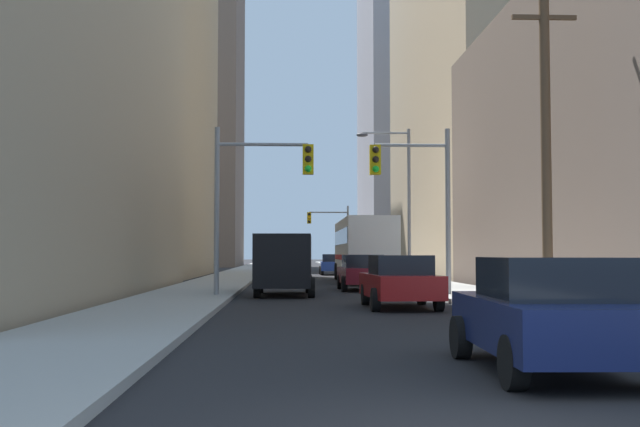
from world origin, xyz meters
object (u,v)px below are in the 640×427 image
object	(u,v)px
city_bus	(363,247)
sedan_red	(400,281)
sedan_silver	(283,266)
traffic_signal_far_right	(330,227)
sedan_navy	(549,314)
traffic_signal_near_left	(259,183)
sedan_maroon	(362,272)
sedan_blue	(333,264)
traffic_signal_near_right	(415,185)
cargo_van_black	(284,261)

from	to	relation	value
city_bus	sedan_red	size ratio (longest dim) A/B	2.70
city_bus	sedan_silver	world-z (taller)	city_bus
traffic_signal_far_right	sedan_navy	bearing A→B (deg)	-90.55
sedan_navy	traffic_signal_far_right	xyz separation A→B (m)	(0.59, 61.42, 3.28)
sedan_silver	traffic_signal_far_right	xyz separation A→B (m)	(4.26, 20.25, 3.28)
traffic_signal_near_left	sedan_navy	bearing A→B (deg)	-75.27
sedan_red	sedan_maroon	world-z (taller)	same
traffic_signal_near_left	traffic_signal_far_right	distance (m)	44.81
sedan_silver	traffic_signal_near_left	distance (m)	24.51
sedan_blue	traffic_signal_near_left	bearing A→B (deg)	-98.35
city_bus	sedan_maroon	size ratio (longest dim) A/B	2.72
city_bus	sedan_blue	world-z (taller)	city_bus
sedan_navy	sedan_blue	xyz separation A→B (m)	(-0.03, 46.93, 0.00)
sedan_silver	traffic_signal_far_right	size ratio (longest dim) A/B	0.70
traffic_signal_near_left	traffic_signal_far_right	size ratio (longest dim) A/B	1.00
city_bus	traffic_signal_near_left	world-z (taller)	traffic_signal_near_left
city_bus	sedan_silver	size ratio (longest dim) A/B	2.73
sedan_silver	traffic_signal_near_left	size ratio (longest dim) A/B	0.70
sedan_navy	traffic_signal_near_left	xyz separation A→B (m)	(-4.44, 16.88, 3.26)
city_bus	traffic_signal_near_right	size ratio (longest dim) A/B	1.92
traffic_signal_near_right	sedan_red	bearing A→B (deg)	-104.57
traffic_signal_near_right	traffic_signal_far_right	world-z (taller)	same
sedan_blue	sedan_maroon	bearing A→B (deg)	-90.48
cargo_van_black	traffic_signal_far_right	xyz separation A→B (m)	(4.13, 42.42, 2.76)
sedan_navy	traffic_signal_near_right	bearing A→B (deg)	86.41
cargo_van_black	sedan_maroon	distance (m)	5.08
traffic_signal_near_left	traffic_signal_near_right	distance (m)	5.50
sedan_red	traffic_signal_near_left	bearing A→B (deg)	131.30
sedan_silver	traffic_signal_near_left	xyz separation A→B (m)	(-0.77, -24.28, 3.26)
sedan_red	traffic_signal_near_left	size ratio (longest dim) A/B	0.71
sedan_silver	traffic_signal_near_left	bearing A→B (deg)	-91.82
sedan_red	sedan_maroon	xyz separation A→B (m)	(-0.03, 10.76, 0.00)
cargo_van_black	sedan_navy	size ratio (longest dim) A/B	1.24
sedan_blue	traffic_signal_far_right	xyz separation A→B (m)	(0.61, 14.48, 3.28)
sedan_navy	sedan_silver	distance (m)	41.33
sedan_navy	traffic_signal_far_right	size ratio (longest dim) A/B	0.71
city_bus	sedan_navy	bearing A→B (deg)	-91.36
sedan_red	traffic_signal_far_right	world-z (taller)	traffic_signal_far_right
cargo_van_black	sedan_red	world-z (taller)	cargo_van_black
cargo_van_black	sedan_blue	size ratio (longest dim) A/B	1.24
sedan_blue	city_bus	bearing A→B (deg)	-86.92
sedan_maroon	traffic_signal_near_left	bearing A→B (deg)	-125.34
sedan_navy	sedan_silver	bearing A→B (deg)	95.09
sedan_red	traffic_signal_near_right	distance (m)	5.94
sedan_blue	traffic_signal_near_left	distance (m)	30.54
cargo_van_black	traffic_signal_near_right	distance (m)	5.74
sedan_navy	sedan_blue	distance (m)	46.93
city_bus	sedan_blue	distance (m)	14.80
sedan_navy	sedan_maroon	distance (m)	22.82
traffic_signal_near_left	traffic_signal_far_right	world-z (taller)	same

